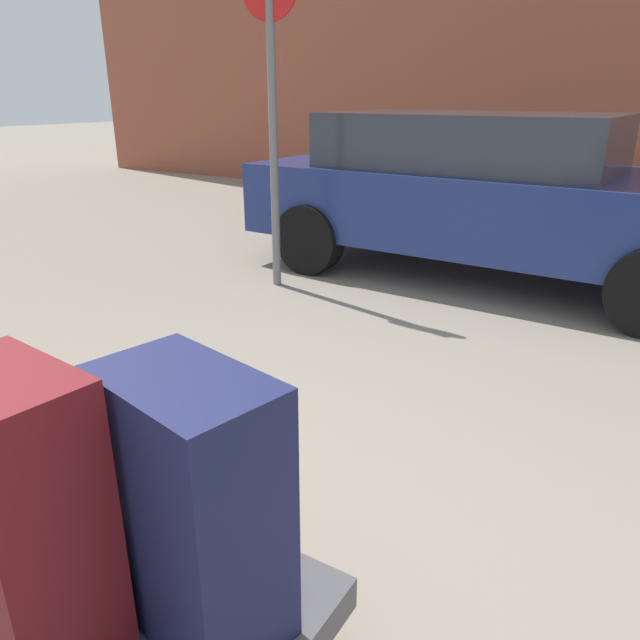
{
  "coord_description": "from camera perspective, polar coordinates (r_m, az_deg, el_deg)",
  "views": [
    {
      "loc": [
        1.21,
        -0.76,
        1.57
      ],
      "look_at": [
        0.0,
        1.2,
        0.69
      ],
      "focal_mm": 33.32,
      "sensor_mm": 36.0,
      "label": 1
    }
  ],
  "objects": [
    {
      "name": "luggage_cart",
      "position": [
        1.93,
        -20.75,
        -23.14
      ],
      "size": [
        1.27,
        0.72,
        0.34
      ],
      "color": "#4C4C51",
      "rests_on": "ground_plane"
    },
    {
      "name": "suitcase_maroon_stacked_top",
      "position": [
        1.51,
        -26.68,
        -17.03
      ],
      "size": [
        0.4,
        0.29,
        0.71
      ],
      "primitive_type": "cube",
      "rotation": [
        0.0,
        0.0,
        -0.1
      ],
      "color": "maroon",
      "rests_on": "luggage_cart"
    },
    {
      "name": "duffel_bag_brown_center",
      "position": [
        1.87,
        -21.14,
        -16.23
      ],
      "size": [
        0.59,
        0.35,
        0.28
      ],
      "primitive_type": "cube",
      "rotation": [
        0.0,
        0.0,
        0.02
      ],
      "color": "#51331E",
      "rests_on": "luggage_cart"
    },
    {
      "name": "suitcase_navy_rear_right",
      "position": [
        1.47,
        -12.1,
        -17.11
      ],
      "size": [
        0.48,
        0.35,
        0.67
      ],
      "primitive_type": "cube",
      "rotation": [
        0.0,
        0.0,
        -0.21
      ],
      "color": "#191E47",
      "rests_on": "luggage_cart"
    },
    {
      "name": "parked_car",
      "position": [
        5.61,
        15.92,
        11.8
      ],
      "size": [
        4.35,
        2.03,
        1.42
      ],
      "color": "navy",
      "rests_on": "ground_plane"
    },
    {
      "name": "no_parking_sign",
      "position": [
        5.02,
        -4.62,
        20.97
      ],
      "size": [
        0.5,
        0.07,
        2.58
      ],
      "color": "slate",
      "rests_on": "ground_plane"
    }
  ]
}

